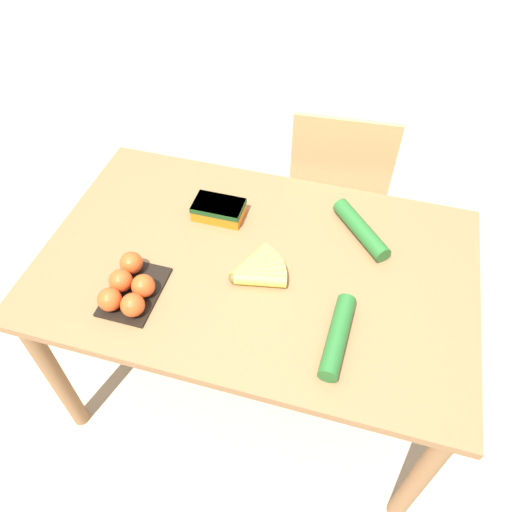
{
  "coord_description": "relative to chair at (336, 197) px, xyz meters",
  "views": [
    {
      "loc": [
        0.28,
        -1.0,
        1.96
      ],
      "look_at": [
        0.0,
        0.0,
        0.78
      ],
      "focal_mm": 35.0,
      "sensor_mm": 36.0,
      "label": 1
    }
  ],
  "objects": [
    {
      "name": "tomato_pack",
      "position": [
        -0.5,
        -0.89,
        0.29
      ],
      "size": [
        0.15,
        0.23,
        0.08
      ],
      "color": "black",
      "rests_on": "dining_table"
    },
    {
      "name": "cucumber_near",
      "position": [
        0.13,
        -0.45,
        0.28
      ],
      "size": [
        0.21,
        0.23,
        0.06
      ],
      "color": "#236028",
      "rests_on": "dining_table"
    },
    {
      "name": "cucumber_far",
      "position": [
        0.12,
        -0.88,
        0.28
      ],
      "size": [
        0.07,
        0.27,
        0.06
      ],
      "color": "#236028",
      "rests_on": "dining_table"
    },
    {
      "name": "dining_table",
      "position": [
        -0.17,
        -0.66,
        0.15
      ],
      "size": [
        1.38,
        0.88,
        0.75
      ],
      "color": "olive",
      "rests_on": "ground_plane"
    },
    {
      "name": "ground_plane",
      "position": [
        -0.17,
        -0.66,
        -0.5
      ],
      "size": [
        12.0,
        12.0,
        0.0
      ],
      "primitive_type": "plane",
      "color": "#B7A88E"
    },
    {
      "name": "carrot_bag",
      "position": [
        -0.36,
        -0.49,
        0.29
      ],
      "size": [
        0.17,
        0.1,
        0.06
      ],
      "color": "orange",
      "rests_on": "dining_table"
    },
    {
      "name": "banana_bunch",
      "position": [
        -0.16,
        -0.71,
        0.27
      ],
      "size": [
        0.18,
        0.17,
        0.04
      ],
      "color": "brown",
      "rests_on": "dining_table"
    },
    {
      "name": "chair",
      "position": [
        0.0,
        0.0,
        0.0
      ],
      "size": [
        0.45,
        0.43,
        0.97
      ],
      "rotation": [
        0.0,
        0.0,
        3.21
      ],
      "color": "tan",
      "rests_on": "ground_plane"
    }
  ]
}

